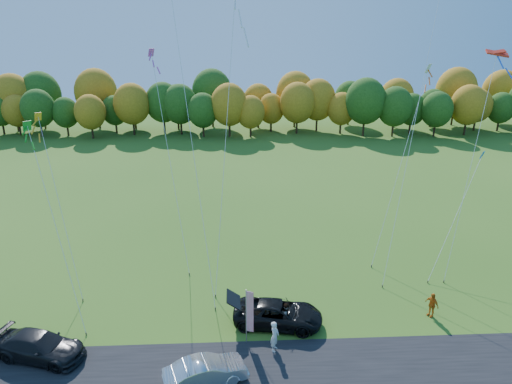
{
  "coord_description": "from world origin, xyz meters",
  "views": [
    {
      "loc": [
        -1.45,
        -23.68,
        17.71
      ],
      "look_at": [
        0.0,
        6.0,
        7.0
      ],
      "focal_mm": 32.0,
      "sensor_mm": 36.0,
      "label": 1
    }
  ],
  "objects_px": {
    "black_suv": "(278,314)",
    "person_east": "(432,305)",
    "silver_sedan": "(206,372)",
    "feather_flag": "(249,311)"
  },
  "relations": [
    {
      "from": "black_suv",
      "to": "feather_flag",
      "type": "xyz_separation_m",
      "value": [
        -1.88,
        -1.7,
        1.41
      ]
    },
    {
      "from": "black_suv",
      "to": "feather_flag",
      "type": "bearing_deg",
      "value": 142.84
    },
    {
      "from": "silver_sedan",
      "to": "person_east",
      "type": "bearing_deg",
      "value": -88.24
    },
    {
      "from": "silver_sedan",
      "to": "person_east",
      "type": "relative_size",
      "value": 2.61
    },
    {
      "from": "person_east",
      "to": "silver_sedan",
      "type": "bearing_deg",
      "value": -99.92
    },
    {
      "from": "person_east",
      "to": "feather_flag",
      "type": "distance_m",
      "value": 12.18
    },
    {
      "from": "black_suv",
      "to": "person_east",
      "type": "xyz_separation_m",
      "value": [
        10.03,
        0.41,
        0.06
      ]
    },
    {
      "from": "silver_sedan",
      "to": "person_east",
      "type": "height_order",
      "value": "person_east"
    },
    {
      "from": "feather_flag",
      "to": "black_suv",
      "type": "bearing_deg",
      "value": 42.14
    },
    {
      "from": "black_suv",
      "to": "person_east",
      "type": "distance_m",
      "value": 10.04
    }
  ]
}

